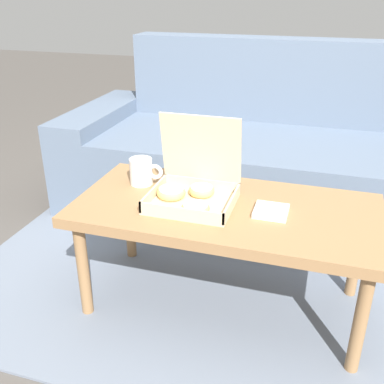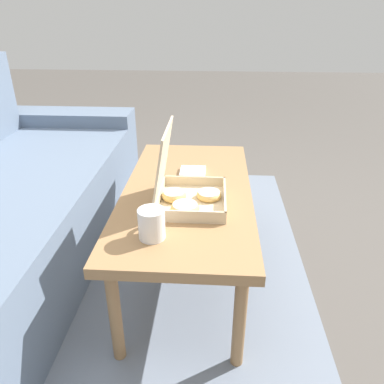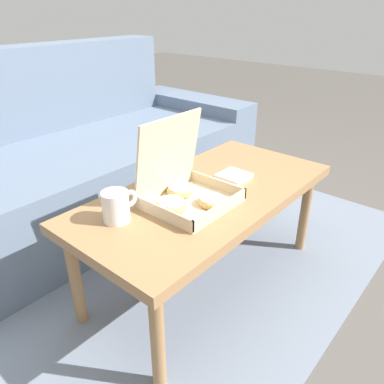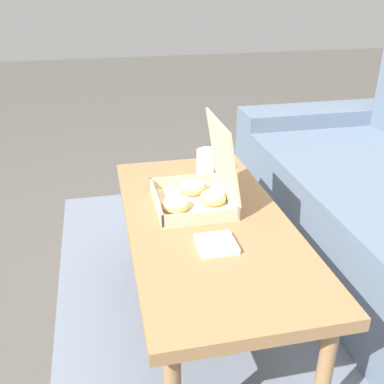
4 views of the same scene
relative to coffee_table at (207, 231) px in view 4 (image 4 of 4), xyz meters
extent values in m
plane|color=#514C47|center=(0.00, 0.09, -0.40)|extent=(12.00, 12.00, 0.00)
cube|color=slate|center=(0.00, 0.39, -0.40)|extent=(2.29, 1.90, 0.01)
cube|color=slate|center=(-0.97, 0.89, -0.14)|extent=(0.24, 0.89, 0.52)
cube|color=#997047|center=(0.00, 0.00, 0.03)|extent=(1.11, 0.54, 0.04)
cylinder|color=#997047|center=(-0.49, -0.21, -0.20)|extent=(0.04, 0.04, 0.41)
cylinder|color=#997047|center=(-0.49, 0.21, -0.20)|extent=(0.04, 0.04, 0.41)
cylinder|color=#997047|center=(0.49, 0.21, -0.20)|extent=(0.04, 0.04, 0.41)
cube|color=beige|center=(-0.12, -0.03, 0.05)|extent=(0.30, 0.26, 0.01)
cube|color=beige|center=(-0.12, -0.16, 0.07)|extent=(0.30, 0.01, 0.04)
cube|color=beige|center=(-0.12, 0.10, 0.07)|extent=(0.30, 0.01, 0.04)
cube|color=beige|center=(-0.27, -0.03, 0.07)|extent=(0.01, 0.26, 0.04)
cube|color=beige|center=(0.03, -0.03, 0.07)|extent=(0.01, 0.26, 0.04)
cube|color=beige|center=(-0.12, 0.08, 0.23)|extent=(0.30, 0.05, 0.26)
torus|color=#E0B266|center=(-0.11, 0.04, 0.07)|extent=(0.10, 0.10, 0.03)
cylinder|color=white|center=(-0.11, 0.04, 0.08)|extent=(0.08, 0.08, 0.02)
torus|color=#E0B266|center=(-0.09, -0.09, 0.07)|extent=(0.10, 0.10, 0.03)
cylinder|color=white|center=(-0.09, -0.09, 0.08)|extent=(0.09, 0.09, 0.01)
torus|color=#E0B266|center=(-0.21, -0.01, 0.07)|extent=(0.11, 0.11, 0.03)
cylinder|color=white|center=(-0.21, -0.01, 0.08)|extent=(0.09, 0.09, 0.02)
cylinder|color=white|center=(-0.37, 0.09, 0.10)|extent=(0.09, 0.09, 0.11)
torus|color=white|center=(-0.31, 0.09, 0.10)|extent=(0.06, 0.02, 0.06)
cube|color=white|center=(0.16, -0.01, 0.06)|extent=(0.12, 0.12, 0.02)
camera|label=1|loc=(0.31, -1.43, 0.78)|focal=42.00mm
camera|label=2|loc=(-1.42, -0.11, 0.75)|focal=35.00mm
camera|label=3|loc=(-1.03, -0.80, 0.70)|focal=35.00mm
camera|label=4|loc=(1.28, -0.33, 0.80)|focal=42.00mm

